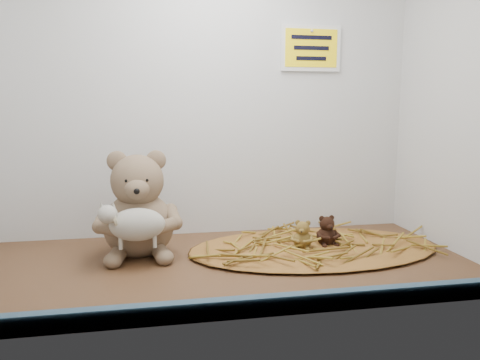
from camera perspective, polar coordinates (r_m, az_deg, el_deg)
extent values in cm
cube|color=#482F19|center=(115.14, -1.54, -10.22)|extent=(120.00, 60.00, 0.40)
cube|color=silver|center=(138.74, -3.61, 11.88)|extent=(120.00, 0.40, 90.00)
cube|color=silver|center=(132.41, 25.51, 11.20)|extent=(0.40, 60.00, 90.00)
cube|color=#334F61|center=(88.11, 1.50, -15.13)|extent=(119.28, 2.20, 3.60)
ellipsoid|color=brown|center=(127.49, 9.05, -8.12)|extent=(67.51, 39.20, 1.31)
cube|color=yellow|center=(145.77, 8.62, 15.60)|extent=(16.00, 1.20, 11.00)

